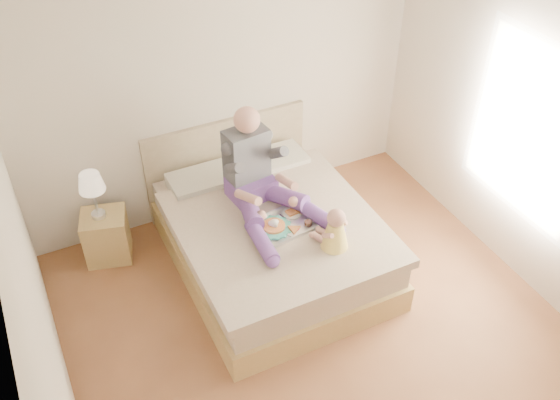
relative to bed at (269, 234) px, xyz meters
name	(u,v)px	position (x,y,z in m)	size (l,w,h in m)	color
room	(344,198)	(0.08, -1.08, 1.19)	(4.02, 4.22, 2.71)	brown
bed	(269,234)	(0.00, 0.00, 0.00)	(1.70, 2.18, 1.00)	#A2844B
nightstand	(107,236)	(-1.35, 0.72, -0.07)	(0.49, 0.46, 0.50)	#A2844B
lamp	(91,185)	(-1.38, 0.73, 0.54)	(0.23, 0.23, 0.48)	silver
adult	(259,179)	(-0.03, 0.13, 0.57)	(0.79, 1.18, 0.94)	#563380
tray	(284,222)	(0.04, -0.24, 0.33)	(0.55, 0.46, 0.15)	silver
baby	(334,231)	(0.30, -0.65, 0.45)	(0.29, 0.34, 0.39)	#FFDC50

